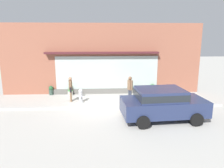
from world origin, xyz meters
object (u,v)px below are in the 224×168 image
object	(u,v)px
potted_plant_doorstep	(51,90)
parked_car_navy	(162,102)
potted_plant_window_left	(136,89)
pedestrian_with_handbag	(71,88)
potted_plant_window_center	(153,89)
potted_plant_near_hydrant	(70,89)
fire_hydrant	(81,96)
pedestrian_passerby	(130,87)

from	to	relation	value
potted_plant_doorstep	parked_car_navy	bearing A→B (deg)	-37.58
parked_car_navy	potted_plant_window_left	bearing A→B (deg)	91.44
pedestrian_with_handbag	potted_plant_window_center	xyz separation A→B (m)	(5.62, 1.65, -0.55)
pedestrian_with_handbag	potted_plant_near_hydrant	world-z (taller)	pedestrian_with_handbag
pedestrian_with_handbag	potted_plant_doorstep	xyz separation A→B (m)	(-1.59, 1.67, -0.55)
fire_hydrant	pedestrian_passerby	size ratio (longest dim) A/B	0.53
parked_car_navy	pedestrian_with_handbag	bearing A→B (deg)	141.91
fire_hydrant	potted_plant_doorstep	world-z (taller)	fire_hydrant
potted_plant_near_hydrant	potted_plant_window_center	bearing A→B (deg)	1.38
fire_hydrant	potted_plant_doorstep	xyz separation A→B (m)	(-2.23, 1.94, -0.10)
pedestrian_passerby	potted_plant_doorstep	distance (m)	5.70
potted_plant_window_left	potted_plant_doorstep	world-z (taller)	potted_plant_doorstep
pedestrian_passerby	potted_plant_near_hydrant	size ratio (longest dim) A/B	1.77
potted_plant_window_left	potted_plant_near_hydrant	size ratio (longest dim) A/B	0.67
potted_plant_near_hydrant	pedestrian_passerby	bearing A→B (deg)	-26.02
fire_hydrant	potted_plant_window_center	xyz separation A→B (m)	(4.98, 1.92, -0.10)
fire_hydrant	potted_plant_window_left	world-z (taller)	fire_hydrant
parked_car_navy	potted_plant_window_center	world-z (taller)	parked_car_navy
potted_plant_window_center	pedestrian_with_handbag	bearing A→B (deg)	-163.67
parked_car_navy	potted_plant_doorstep	distance (m)	8.14
parked_car_navy	potted_plant_window_center	size ratio (longest dim) A/B	6.22
potted_plant_window_left	fire_hydrant	bearing A→B (deg)	-153.87
pedestrian_with_handbag	potted_plant_window_left	xyz separation A→B (m)	(4.39, 1.57, -0.54)
fire_hydrant	potted_plant_doorstep	distance (m)	2.95
pedestrian_with_handbag	parked_car_navy	distance (m)	5.86
parked_car_navy	potted_plant_window_center	bearing A→B (deg)	77.22
potted_plant_window_center	potted_plant_near_hydrant	distance (m)	5.86
potted_plant_window_center	potted_plant_doorstep	xyz separation A→B (m)	(-7.21, 0.02, -0.01)
potted_plant_doorstep	potted_plant_near_hydrant	distance (m)	1.37
pedestrian_with_handbag	parked_car_navy	bearing A→B (deg)	44.14
fire_hydrant	potted_plant_near_hydrant	distance (m)	1.98
potted_plant_window_left	pedestrian_with_handbag	bearing A→B (deg)	-160.32
pedestrian_passerby	potted_plant_window_center	size ratio (longest dim) A/B	2.45
potted_plant_window_left	potted_plant_near_hydrant	world-z (taller)	potted_plant_near_hydrant
parked_car_navy	potted_plant_doorstep	bearing A→B (deg)	138.51
parked_car_navy	potted_plant_near_hydrant	distance (m)	7.00
pedestrian_with_handbag	fire_hydrant	bearing A→B (deg)	55.05
fire_hydrant	potted_plant_doorstep	bearing A→B (deg)	138.99
fire_hydrant	pedestrian_passerby	bearing A→B (deg)	-2.54
pedestrian_passerby	pedestrian_with_handbag	bearing A→B (deg)	-117.54
parked_car_navy	potted_plant_near_hydrant	xyz separation A→B (m)	(-5.08, 4.80, -0.45)
potted_plant_doorstep	pedestrian_passerby	bearing A→B (deg)	-21.46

